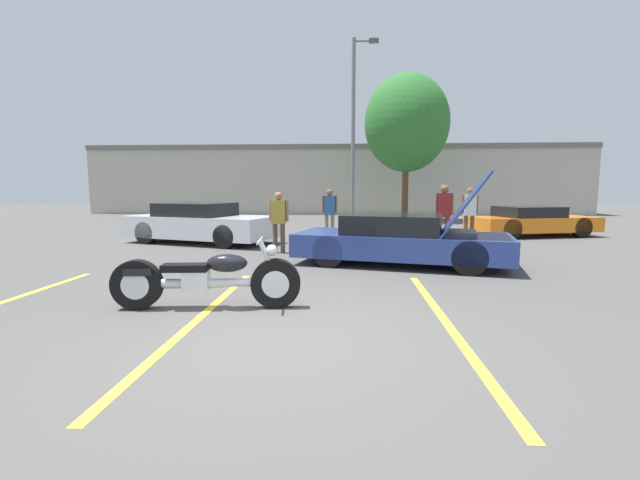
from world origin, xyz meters
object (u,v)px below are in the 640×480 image
at_px(light_pole, 355,124).
at_px(spectator_near_motorcycle, 470,209).
at_px(spectator_by_show_car, 444,210).
at_px(spectator_midground, 330,209).
at_px(tree_background, 407,123).
at_px(parked_car_right_row, 531,221).
at_px(show_car_hood_open, 402,239).
at_px(spectator_far_lot, 279,217).
at_px(parked_car_left_row, 200,224).
at_px(motorcycle, 206,279).

distance_m(light_pole, spectator_near_motorcycle, 8.30).
bearing_deg(spectator_by_show_car, spectator_midground, 149.30).
bearing_deg(light_pole, tree_background, 38.55).
distance_m(tree_background, parked_car_right_row, 9.06).
height_order(show_car_hood_open, spectator_by_show_car, show_car_hood_open).
distance_m(spectator_midground, spectator_far_lot, 3.56).
distance_m(parked_car_left_row, parked_car_right_row, 11.29).
relative_size(light_pole, tree_background, 1.14).
distance_m(light_pole, show_car_hood_open, 11.63).
xyz_separation_m(show_car_hood_open, spectator_near_motorcycle, (2.66, 4.28, 0.46)).
relative_size(show_car_hood_open, spectator_near_motorcycle, 2.88).
relative_size(light_pole, spectator_midground, 5.12).
relative_size(show_car_hood_open, spectator_far_lot, 3.09).
distance_m(tree_background, show_car_hood_open, 13.83).
bearing_deg(motorcycle, spectator_near_motorcycle, 47.73).
xyz_separation_m(parked_car_left_row, spectator_midground, (3.95, 1.46, 0.38)).
bearing_deg(spectator_by_show_car, motorcycle, -125.75).
xyz_separation_m(motorcycle, parked_car_right_row, (8.46, 9.61, 0.10)).
bearing_deg(light_pole, parked_car_left_row, -123.10).
bearing_deg(show_car_hood_open, spectator_near_motorcycle, 71.96).
distance_m(parked_car_left_row, spectator_midground, 4.23).
distance_m(light_pole, parked_car_left_row, 9.77).
relative_size(motorcycle, spectator_by_show_car, 1.48).
bearing_deg(spectator_far_lot, motorcycle, -92.21).
height_order(parked_car_left_row, parked_car_right_row, parked_car_left_row).
bearing_deg(spectator_far_lot, parked_car_left_row, 145.47).
height_order(parked_car_left_row, spectator_far_lot, spectator_far_lot).
relative_size(light_pole, spectator_by_show_car, 4.74).
bearing_deg(motorcycle, show_car_hood_open, 43.24).
bearing_deg(spectator_near_motorcycle, spectator_midground, 172.67).
bearing_deg(parked_car_left_row, spectator_midground, 37.85).
distance_m(parked_car_right_row, spectator_near_motorcycle, 3.09).
bearing_deg(show_car_hood_open, light_pole, 108.47).
relative_size(tree_background, parked_car_right_row, 1.60).
relative_size(motorcycle, spectator_near_motorcycle, 1.55).
bearing_deg(spectator_far_lot, spectator_midground, 70.41).
xyz_separation_m(show_car_hood_open, spectator_by_show_car, (1.55, 2.87, 0.51)).
bearing_deg(spectator_midground, spectator_by_show_car, -30.70).
xyz_separation_m(tree_background, motorcycle, (-4.98, -16.71, -4.53)).
bearing_deg(tree_background, parked_car_right_row, -63.96).
xyz_separation_m(light_pole, parked_car_left_row, (-4.87, -7.46, -4.02)).
bearing_deg(spectator_midground, spectator_far_lot, -109.59).
bearing_deg(light_pole, parked_car_right_row, -38.99).
bearing_deg(parked_car_left_row, spectator_near_motorcycle, 23.60).
height_order(motorcycle, parked_car_left_row, parked_car_left_row).
bearing_deg(parked_car_right_row, motorcycle, -146.34).
bearing_deg(spectator_near_motorcycle, tree_background, 95.73).
height_order(light_pole, spectator_midground, light_pole).
relative_size(light_pole, parked_car_left_row, 1.72).
xyz_separation_m(motorcycle, spectator_by_show_car, (4.74, 6.59, 0.65)).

